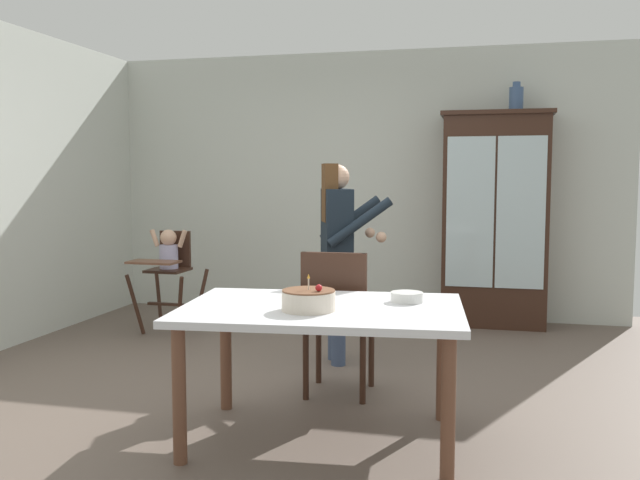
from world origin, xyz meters
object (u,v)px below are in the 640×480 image
ceramic_vase (516,98)px  high_chair_with_toddler (168,261)px  adult_person (338,238)px  birthday_cake (309,300)px  dining_chair_far_side (337,313)px  china_cabinet (495,219)px  serving_bowl (407,297)px  dining_table (322,322)px

ceramic_vase → high_chair_with_toddler: ceramic_vase is taller
adult_person → birthday_cake: (0.21, -1.68, -0.17)m
ceramic_vase → high_chair_with_toddler: size_ratio=0.28×
birthday_cake → ceramic_vase: bearing=71.0°
ceramic_vase → dining_chair_far_side: size_ratio=0.28×
high_chair_with_toddler → birthday_cake: (1.95, -2.36, 0.14)m
china_cabinet → serving_bowl: bearing=-99.7°
china_cabinet → adult_person: china_cabinet is taller
china_cabinet → dining_chair_far_side: china_cabinet is taller
china_cabinet → high_chair_with_toddler: china_cabinet is taller
adult_person → dining_table: size_ratio=0.97×
dining_chair_far_side → serving_bowl: bearing=135.0°
adult_person → birthday_cake: 1.70m
ceramic_vase → birthday_cake: 3.78m
dining_table → birthday_cake: 0.20m
ceramic_vase → adult_person: ceramic_vase is taller
adult_person → high_chair_with_toddler: bearing=47.5°
serving_bowl → birthday_cake: bearing=-142.6°
china_cabinet → dining_chair_far_side: size_ratio=2.13×
china_cabinet → high_chair_with_toddler: (-2.93, -0.96, -0.37)m
china_cabinet → ceramic_vase: size_ratio=7.57×
china_cabinet → adult_person: 2.02m
high_chair_with_toddler → birthday_cake: size_ratio=3.39×
china_cabinet → ceramic_vase: bearing=1.2°
adult_person → ceramic_vase: bearing=-60.6°
ceramic_vase → dining_chair_far_side: bearing=-115.4°
birthday_cake → serving_bowl: birthday_cake is taller
birthday_cake → dining_chair_far_side: (-0.03, 0.85, -0.24)m
ceramic_vase → dining_table: ceramic_vase is taller
dining_table → adult_person: bearing=99.0°
birthday_cake → serving_bowl: bearing=37.4°
dining_chair_far_side → birthday_cake: bearing=91.4°
dining_table → dining_chair_far_side: bearing=95.8°
high_chair_with_toddler → adult_person: adult_person is taller
china_cabinet → ceramic_vase: 1.15m
birthday_cake → serving_bowl: (0.47, 0.36, -0.03)m
ceramic_vase → adult_person: (-1.35, -1.65, -1.19)m
china_cabinet → birthday_cake: 3.47m
serving_bowl → high_chair_with_toddler: bearing=140.4°
serving_bowl → adult_person: bearing=117.0°
china_cabinet → birthday_cake: china_cabinet is taller
adult_person → dining_table: (0.24, -1.55, -0.32)m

